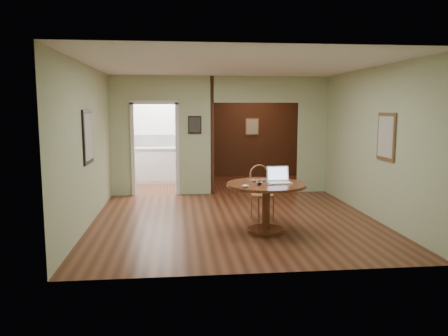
{
  "coord_description": "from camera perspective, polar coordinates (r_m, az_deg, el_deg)",
  "views": [
    {
      "loc": [
        -1.0,
        -7.46,
        1.97
      ],
      "look_at": [
        -0.22,
        -0.2,
        0.97
      ],
      "focal_mm": 35.0,
      "sensor_mm": 36.0,
      "label": 1
    }
  ],
  "objects": [
    {
      "name": "room_shell",
      "position": [
        10.59,
        -3.25,
        4.08
      ],
      "size": [
        5.2,
        7.5,
        5.0
      ],
      "color": "white",
      "rests_on": "ground"
    },
    {
      "name": "floor",
      "position": [
        7.78,
        1.46,
        -6.88
      ],
      "size": [
        5.0,
        5.0,
        0.0
      ],
      "primitive_type": "plane",
      "color": "#482114",
      "rests_on": "ground"
    },
    {
      "name": "pen",
      "position": [
        6.79,
        6.13,
        -2.24
      ],
      "size": [
        0.14,
        0.09,
        0.01
      ],
      "primitive_type": "cylinder",
      "rotation": [
        0.0,
        1.57,
        0.53
      ],
      "color": "navy",
      "rests_on": "dining_table"
    },
    {
      "name": "chair",
      "position": [
        7.85,
        4.86,
        -2.73
      ],
      "size": [
        0.5,
        0.5,
        0.97
      ],
      "rotation": [
        0.0,
        0.0,
        0.26
      ],
      "color": "#9B6237",
      "rests_on": "ground"
    },
    {
      "name": "kitchen_cabinet",
      "position": [
        11.76,
        -7.79,
        0.41
      ],
      "size": [
        2.06,
        0.6,
        0.94
      ],
      "color": "white",
      "rests_on": "ground"
    },
    {
      "name": "mouse",
      "position": [
        6.57,
        2.8,
        -2.37
      ],
      "size": [
        0.11,
        0.06,
        0.05
      ],
      "primitive_type": "ellipsoid",
      "rotation": [
        0.0,
        0.0,
        -0.01
      ],
      "color": "white",
      "rests_on": "dining_table"
    },
    {
      "name": "closed_laptop",
      "position": [
        7.13,
        4.87,
        -1.67
      ],
      "size": [
        0.39,
        0.32,
        0.03
      ],
      "primitive_type": "imported",
      "rotation": [
        0.0,
        0.0,
        0.4
      ],
      "color": "#B4B4B9",
      "rests_on": "dining_table"
    },
    {
      "name": "dining_table",
      "position": [
        7.0,
        5.52,
        -3.67
      ],
      "size": [
        1.26,
        1.26,
        0.79
      ],
      "rotation": [
        0.0,
        0.0,
        0.08
      ],
      "color": "brown",
      "rests_on": "ground"
    },
    {
      "name": "wine_glass",
      "position": [
        6.79,
        4.64,
        -1.83
      ],
      "size": [
        0.09,
        0.09,
        0.1
      ],
      "primitive_type": null,
      "color": "white",
      "rests_on": "dining_table"
    },
    {
      "name": "open_laptop",
      "position": [
        7.05,
        7.18,
        -1.37
      ],
      "size": [
        0.38,
        0.33,
        0.26
      ],
      "rotation": [
        0.0,
        0.0,
        0.06
      ],
      "color": "white",
      "rests_on": "dining_table"
    },
    {
      "name": "grocery_bag",
      "position": [
        11.7,
        -3.92,
        3.54
      ],
      "size": [
        0.34,
        0.29,
        0.33
      ],
      "primitive_type": "ellipsoid",
      "rotation": [
        0.0,
        0.0,
        0.04
      ],
      "color": "#C6B490",
      "rests_on": "kitchen_cabinet"
    }
  ]
}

